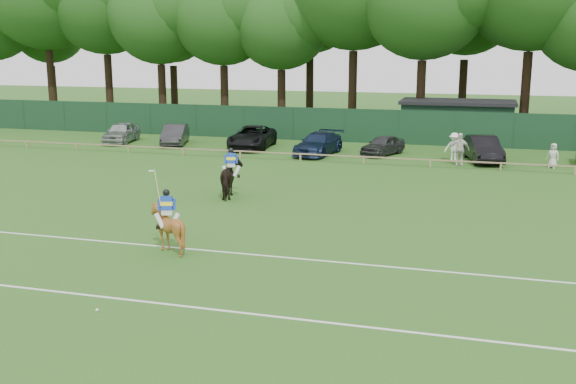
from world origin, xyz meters
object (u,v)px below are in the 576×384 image
(sedan_grey, at_px, (175,135))
(spectator_left, at_px, (454,147))
(sedan_silver, at_px, (121,132))
(spectator_mid, at_px, (459,149))
(estate_black, at_px, (483,149))
(spectator_right, at_px, (553,156))
(polo_ball, at_px, (97,310))
(horse_dark, at_px, (231,178))
(utility_shed, at_px, (457,120))
(horse_chestnut, at_px, (168,228))
(sedan_navy, at_px, (318,144))
(hatch_grey, at_px, (383,145))
(suv_black, at_px, (252,137))

(sedan_grey, xyz_separation_m, spectator_left, (19.82, -1.89, 0.18))
(sedan_silver, height_order, spectator_mid, spectator_mid)
(sedan_silver, height_order, estate_black, estate_black)
(spectator_right, height_order, polo_ball, spectator_right)
(spectator_right, bearing_deg, horse_dark, -116.57)
(spectator_right, height_order, utility_shed, utility_shed)
(horse_chestnut, height_order, sedan_navy, horse_chestnut)
(horse_dark, xyz_separation_m, sedan_silver, (-14.37, 14.92, -0.18))
(sedan_grey, height_order, spectator_right, spectator_right)
(horse_dark, bearing_deg, hatch_grey, -126.78)
(sedan_silver, height_order, polo_ball, sedan_silver)
(sedan_grey, distance_m, spectator_right, 25.66)
(horse_dark, relative_size, horse_chestnut, 1.31)
(horse_chestnut, relative_size, sedan_silver, 0.38)
(spectator_left, relative_size, spectator_mid, 0.92)
(hatch_grey, distance_m, spectator_right, 10.52)
(horse_dark, bearing_deg, sedan_grey, -73.54)
(estate_black, relative_size, polo_ball, 53.46)
(sedan_grey, distance_m, spectator_left, 19.91)
(spectator_right, bearing_deg, horse_chestnut, -100.18)
(estate_black, bearing_deg, sedan_grey, 163.38)
(sedan_grey, bearing_deg, estate_black, -20.21)
(polo_ball, bearing_deg, estate_black, 70.24)
(horse_dark, xyz_separation_m, spectator_right, (15.47, 12.57, -0.20))
(horse_dark, relative_size, sedan_navy, 0.44)
(suv_black, relative_size, sedan_navy, 1.11)
(sedan_silver, distance_m, sedan_navy, 15.44)
(sedan_grey, distance_m, spectator_mid, 20.44)
(horse_chestnut, relative_size, estate_black, 0.35)
(hatch_grey, xyz_separation_m, estate_black, (6.35, -0.81, 0.14))
(hatch_grey, bearing_deg, spectator_left, 5.26)
(spectator_mid, bearing_deg, polo_ball, -115.52)
(sedan_grey, bearing_deg, horse_chestnut, -81.95)
(sedan_navy, bearing_deg, horse_dark, -85.57)
(suv_black, xyz_separation_m, hatch_grey, (9.27, -0.45, -0.12))
(sedan_silver, height_order, spectator_right, sedan_silver)
(hatch_grey, relative_size, polo_ball, 42.63)
(horse_chestnut, height_order, hatch_grey, horse_chestnut)
(horse_chestnut, relative_size, polo_ball, 18.86)
(polo_ball, bearing_deg, sedan_silver, 118.47)
(suv_black, distance_m, spectator_right, 19.76)
(spectator_left, distance_m, spectator_mid, 1.36)
(horse_dark, bearing_deg, spectator_mid, -147.83)
(estate_black, height_order, spectator_right, estate_black)
(sedan_grey, distance_m, estate_black, 21.60)
(hatch_grey, xyz_separation_m, spectator_right, (10.34, -1.98, 0.08))
(sedan_navy, xyz_separation_m, spectator_mid, (9.11, -1.68, 0.26))
(horse_chestnut, xyz_separation_m, spectator_left, (8.86, 21.81, 0.06))
(horse_dark, distance_m, estate_black, 17.91)
(horse_chestnut, xyz_separation_m, suv_black, (-5.02, 23.66, -0.07))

